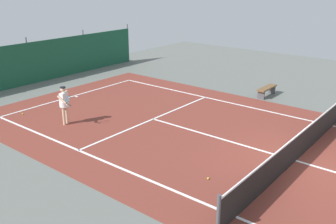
{
  "coord_description": "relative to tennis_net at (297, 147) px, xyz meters",
  "views": [
    {
      "loc": [
        -11.74,
        -3.87,
        5.89
      ],
      "look_at": [
        -0.83,
        4.9,
        0.9
      ],
      "focal_mm": 40.55,
      "sensor_mm": 36.0,
      "label": 1
    }
  ],
  "objects": [
    {
      "name": "back_fence",
      "position": [
        -0.0,
        16.3,
        0.16
      ],
      "size": [
        16.3,
        0.98,
        2.7
      ],
      "color": "#195138",
      "rests_on": "ground"
    },
    {
      "name": "parked_car",
      "position": [
        -0.27,
        18.7,
        0.33
      ],
      "size": [
        2.1,
        4.25,
        1.68
      ],
      "rotation": [
        0.0,
        0.0,
        3.12
      ],
      "color": "navy",
      "rests_on": "ground"
    },
    {
      "name": "tennis_net",
      "position": [
        0.0,
        0.0,
        0.0
      ],
      "size": [
        10.12,
        0.1,
        1.1
      ],
      "color": "black",
      "rests_on": "ground"
    },
    {
      "name": "courtside_bench",
      "position": [
        6.31,
        4.02,
        -0.14
      ],
      "size": [
        1.6,
        0.4,
        0.49
      ],
      "color": "brown",
      "rests_on": "ground"
    },
    {
      "name": "tennis_ball_near_player",
      "position": [
        -2.92,
        1.63,
        -0.48
      ],
      "size": [
        0.07,
        0.07,
        0.07
      ],
      "primitive_type": "sphere",
      "color": "#CCDB33",
      "rests_on": "ground"
    },
    {
      "name": "tennis_player",
      "position": [
        -2.76,
        8.9,
        0.45
      ],
      "size": [
        0.57,
        0.82,
        1.64
      ],
      "rotation": [
        0.0,
        0.0,
        3.44
      ],
      "color": "#D8AD8C",
      "rests_on": "ground"
    },
    {
      "name": "tennis_ball_midcourt",
      "position": [
        -3.29,
        11.4,
        -0.48
      ],
      "size": [
        0.07,
        0.07,
        0.07
      ],
      "primitive_type": "sphere",
      "color": "#CCDB33",
      "rests_on": "ground"
    },
    {
      "name": "ground_plane",
      "position": [
        0.0,
        0.0,
        -0.51
      ],
      "size": [
        36.0,
        36.0,
        0.0
      ],
      "primitive_type": "plane",
      "color": "slate"
    },
    {
      "name": "court_surface",
      "position": [
        0.0,
        0.0,
        -0.51
      ],
      "size": [
        11.02,
        26.6,
        0.01
      ],
      "color": "brown",
      "rests_on": "ground"
    }
  ]
}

